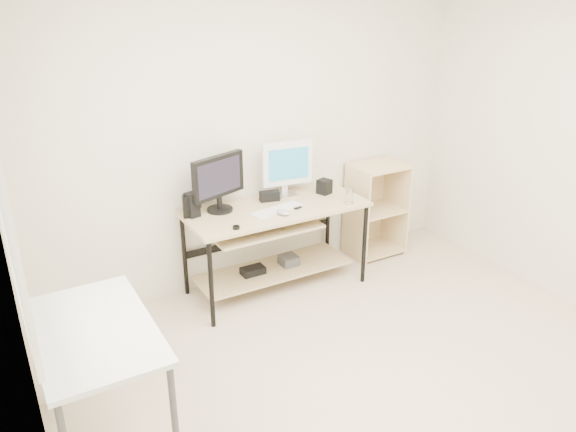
{
  "coord_description": "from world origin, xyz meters",
  "views": [
    {
      "loc": [
        -2.03,
        -2.09,
        2.43
      ],
      "look_at": [
        -0.09,
        1.3,
        0.81
      ],
      "focal_mm": 35.0,
      "sensor_mm": 36.0,
      "label": 1
    }
  ],
  "objects_px": {
    "side_table": "(95,341)",
    "shelf_unit": "(373,208)",
    "desk": "(273,231)",
    "audio_controller": "(188,206)",
    "black_monitor": "(218,180)",
    "white_imac": "(287,165)"
  },
  "relations": [
    {
      "from": "black_monitor",
      "to": "audio_controller",
      "type": "relative_size",
      "value": 2.7
    },
    {
      "from": "audio_controller",
      "to": "black_monitor",
      "type": "bearing_deg",
      "value": 14.34
    },
    {
      "from": "desk",
      "to": "audio_controller",
      "type": "bearing_deg",
      "value": 168.41
    },
    {
      "from": "black_monitor",
      "to": "audio_controller",
      "type": "bearing_deg",
      "value": 161.31
    },
    {
      "from": "black_monitor",
      "to": "audio_controller",
      "type": "distance_m",
      "value": 0.31
    },
    {
      "from": "audio_controller",
      "to": "desk",
      "type": "bearing_deg",
      "value": 1.92
    },
    {
      "from": "shelf_unit",
      "to": "black_monitor",
      "type": "bearing_deg",
      "value": -179.29
    },
    {
      "from": "desk",
      "to": "shelf_unit",
      "type": "bearing_deg",
      "value": 7.77
    },
    {
      "from": "desk",
      "to": "white_imac",
      "type": "relative_size",
      "value": 3.15
    },
    {
      "from": "white_imac",
      "to": "audio_controller",
      "type": "distance_m",
      "value": 0.93
    },
    {
      "from": "black_monitor",
      "to": "white_imac",
      "type": "distance_m",
      "value": 0.65
    },
    {
      "from": "side_table",
      "to": "audio_controller",
      "type": "bearing_deg",
      "value": 50.55
    },
    {
      "from": "side_table",
      "to": "white_imac",
      "type": "height_order",
      "value": "white_imac"
    },
    {
      "from": "black_monitor",
      "to": "white_imac",
      "type": "bearing_deg",
      "value": -16.13
    },
    {
      "from": "white_imac",
      "to": "audio_controller",
      "type": "bearing_deg",
      "value": -170.76
    },
    {
      "from": "side_table",
      "to": "shelf_unit",
      "type": "distance_m",
      "value": 3.09
    },
    {
      "from": "shelf_unit",
      "to": "audio_controller",
      "type": "xyz_separation_m",
      "value": [
        -1.84,
        -0.02,
        0.39
      ]
    },
    {
      "from": "shelf_unit",
      "to": "black_monitor",
      "type": "relative_size",
      "value": 1.85
    },
    {
      "from": "shelf_unit",
      "to": "side_table",
      "type": "bearing_deg",
      "value": -156.67
    },
    {
      "from": "desk",
      "to": "white_imac",
      "type": "xyz_separation_m",
      "value": [
        0.24,
        0.18,
        0.49
      ]
    },
    {
      "from": "black_monitor",
      "to": "side_table",
      "type": "bearing_deg",
      "value": -155.62
    },
    {
      "from": "desk",
      "to": "shelf_unit",
      "type": "xyz_separation_m",
      "value": [
        1.18,
        0.16,
        -0.09
      ]
    }
  ]
}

